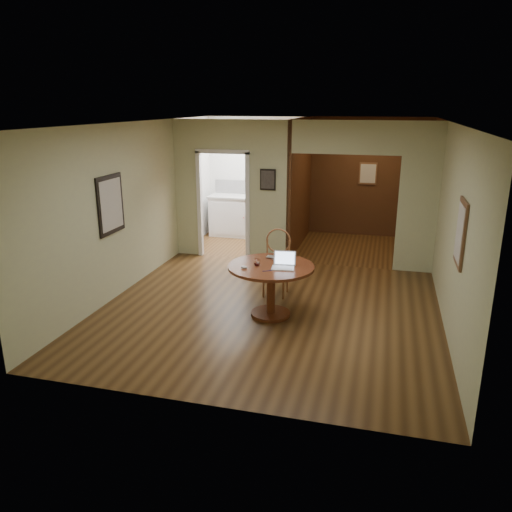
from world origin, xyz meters
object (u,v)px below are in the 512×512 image
(open_laptop, at_px, (284,263))
(closed_laptop, at_px, (276,258))
(dining_table, at_px, (271,279))
(chair, at_px, (277,259))

(open_laptop, relative_size, closed_laptop, 1.05)
(dining_table, bearing_deg, chair, 97.07)
(chair, distance_m, closed_laptop, 0.64)
(dining_table, relative_size, open_laptop, 3.70)
(dining_table, relative_size, closed_laptop, 3.88)
(dining_table, distance_m, chair, 0.91)
(dining_table, xyz_separation_m, open_laptop, (0.19, -0.03, 0.26))
(closed_laptop, bearing_deg, chair, 104.21)
(dining_table, height_order, chair, chair)
(dining_table, height_order, open_laptop, open_laptop)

